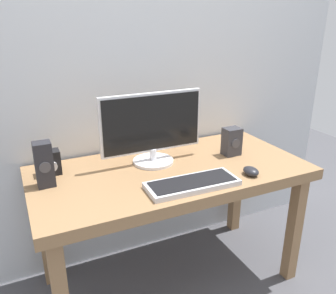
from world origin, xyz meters
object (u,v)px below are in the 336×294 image
Objects in this scene: monitor at (152,128)px; mouse at (251,171)px; speaker_right at (232,141)px; speaker_left at (44,164)px; keyboard_primary at (193,184)px; audio_controller at (51,163)px; desk at (171,182)px.

monitor is 0.55m from mouse.
speaker_right is 1.01m from speaker_left.
audio_controller reaches higher than keyboard_primary.
audio_controller is at bearing 161.54° from desk.
audio_controller is (0.04, 0.12, -0.05)m from speaker_left.
speaker_left is (-0.61, 0.07, 0.19)m from desk.
speaker_left is (-0.61, 0.30, 0.09)m from keyboard_primary.
audio_controller reaches higher than mouse.
monitor is 3.55× the size of speaker_right.
speaker_left reaches higher than desk.
mouse is 1.00m from audio_controller.
keyboard_primary is 3.59× the size of audio_controller.
desk is 9.06× the size of speaker_right.
monitor reaches higher than speaker_right.
speaker_right is at bearing -2.53° from speaker_left.
keyboard_primary is 2.06× the size of speaker_left.
speaker_right is 0.73× the size of speaker_left.
speaker_right is 0.98m from audio_controller.
audio_controller is (-0.96, 0.17, -0.02)m from speaker_right.
monitor is at bearing 168.51° from speaker_right.
monitor is (-0.05, 0.12, 0.28)m from desk.
speaker_left reaches higher than mouse.
desk is 0.43m from speaker_right.
mouse reaches higher than desk.
audio_controller is at bearing 170.21° from speaker_right.
monitor is 0.39m from keyboard_primary.
audio_controller is (-0.57, 0.42, 0.05)m from keyboard_primary.
monitor is 0.47m from speaker_right.
keyboard_primary reaches higher than desk.
mouse is at bearing -26.02° from audio_controller.
audio_controller is at bearing 143.70° from keyboard_primary.
desk is at bearing -6.41° from speaker_left.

